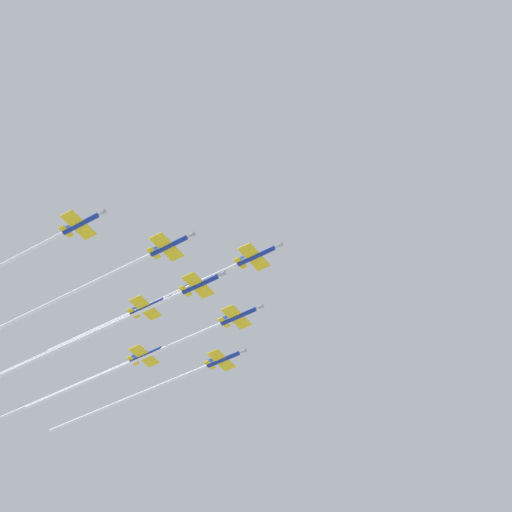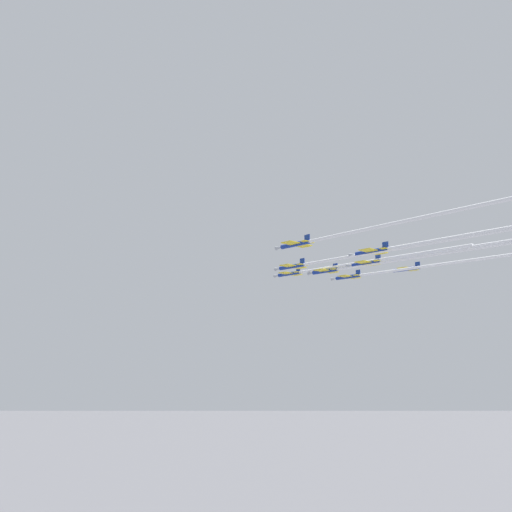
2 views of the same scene
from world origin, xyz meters
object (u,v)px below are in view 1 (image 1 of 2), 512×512
object	(u,v)px
jet_lead	(181,290)
jet_port_inner	(159,350)
jet_center_rear	(20,255)
jet_port_trail	(92,332)
jet_starboard_inner	(107,276)
jet_starboard_trail	(99,375)
jet_starboard_outer	(162,384)
jet_port_outer	(126,318)

from	to	relation	value
jet_lead	jet_port_inner	distance (m)	20.24
jet_center_rear	jet_port_trail	xyz separation A→B (m)	(20.16, 16.36, -1.75)
jet_starboard_inner	jet_center_rear	xyz separation A→B (m)	(-18.13, 3.45, 2.39)
jet_starboard_inner	jet_starboard_trail	world-z (taller)	jet_starboard_trail
jet_starboard_outer	jet_port_trail	xyz separation A→B (m)	(-21.55, -14.34, -1.68)
jet_port_trail	jet_starboard_trail	bearing A→B (deg)	-146.17
jet_port_outer	jet_port_inner	bearing A→B (deg)	-177.83
jet_lead	jet_starboard_trail	bearing A→B (deg)	-111.00
jet_starboard_inner	jet_port_outer	world-z (taller)	jet_port_outer
jet_port_outer	jet_starboard_inner	bearing A→B (deg)	21.60
jet_lead	jet_starboard_outer	distance (m)	35.71
jet_starboard_trail	jet_starboard_inner	bearing A→B (deg)	42.60
jet_port_inner	jet_port_trail	distance (m)	16.07
jet_starboard_inner	jet_port_trail	xyz separation A→B (m)	(2.03, 19.81, 0.65)
jet_starboard_outer	jet_starboard_trail	size ratio (longest dim) A/B	1.16
jet_port_inner	jet_starboard_inner	xyz separation A→B (m)	(-18.08, -19.35, -0.13)
jet_port_inner	jet_center_rear	bearing A→B (deg)	-11.00
jet_starboard_outer	jet_starboard_trail	xyz separation A→B (m)	(-15.85, 0.16, -1.87)
jet_port_inner	jet_starboard_inner	distance (m)	26.49
jet_port_outer	jet_center_rear	distance (m)	27.19
jet_starboard_outer	jet_port_trail	size ratio (longest dim) A/B	1.08
jet_center_rear	jet_starboard_outer	bearing A→B (deg)	-178.35
jet_lead	jet_starboard_trail	size ratio (longest dim) A/B	1.22
jet_starboard_outer	jet_port_inner	bearing A→B (deg)	34.91
jet_lead	jet_port_inner	world-z (taller)	jet_lead
jet_lead	jet_starboard_outer	world-z (taller)	jet_starboard_outer
jet_starboard_inner	jet_center_rear	size ratio (longest dim) A/B	0.99
jet_starboard_inner	jet_port_trail	world-z (taller)	jet_port_trail
jet_starboard_outer	jet_lead	bearing A→B (deg)	43.50
jet_port_outer	jet_starboard_trail	distance (m)	22.72
jet_port_trail	jet_lead	bearing A→B (deg)	90.00
jet_starboard_trail	jet_port_inner	bearing A→B (deg)	90.00
jet_center_rear	jet_starboard_trail	size ratio (longest dim) A/B	1.10
jet_port_inner	jet_port_trail	xyz separation A→B (m)	(-16.06, 0.45, 0.52)
jet_port_outer	jet_port_trail	bearing A→B (deg)	-90.00
jet_starboard_inner	jet_center_rear	bearing A→B (deg)	-45.47
jet_port_inner	jet_starboard_trail	bearing A→B (deg)	-90.00
jet_starboard_inner	jet_starboard_outer	world-z (taller)	jet_starboard_outer
jet_lead	jet_center_rear	bearing A→B (deg)	-41.72
jet_center_rear	jet_port_inner	bearing A→B (deg)	169.00
jet_lead	jet_starboard_inner	world-z (taller)	jet_lead
jet_port_inner	jet_starboard_outer	size ratio (longest dim) A/B	1.14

